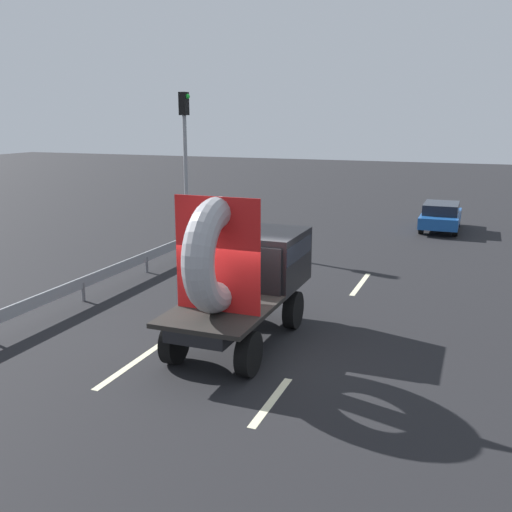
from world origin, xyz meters
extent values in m
plane|color=black|center=(0.00, 0.00, 0.00)|extent=(120.00, 120.00, 0.00)
cylinder|color=black|center=(-0.99, 1.81, 0.47)|extent=(0.28, 0.93, 0.93)
cylinder|color=black|center=(0.71, 1.81, 0.47)|extent=(0.28, 0.93, 0.93)
cylinder|color=black|center=(-0.99, -1.14, 0.47)|extent=(0.28, 0.93, 0.93)
cylinder|color=black|center=(0.71, -1.14, 0.47)|extent=(0.28, 0.93, 0.93)
cube|color=black|center=(-0.14, 0.45, 0.92)|extent=(1.30, 4.81, 0.25)
cube|color=black|center=(-0.14, 1.81, 1.72)|extent=(2.00, 2.09, 1.35)
cube|color=black|center=(-0.14, 1.76, 2.01)|extent=(2.02, 1.99, 0.44)
cube|color=black|center=(-0.14, -0.60, 1.09)|extent=(2.00, 2.72, 0.10)
cube|color=black|center=(-0.14, 0.71, 1.69)|extent=(1.80, 0.08, 1.10)
torus|color=#9E9EA3|center=(-0.14, -0.75, 2.35)|extent=(0.65, 2.42, 2.42)
cube|color=red|center=(-0.14, -0.75, 2.35)|extent=(1.90, 0.03, 2.42)
cylinder|color=black|center=(2.46, 17.85, 0.30)|extent=(0.21, 0.60, 0.60)
cylinder|color=black|center=(3.92, 17.85, 0.30)|extent=(0.21, 0.60, 0.60)
cylinder|color=black|center=(2.46, 15.33, 0.30)|extent=(0.21, 0.60, 0.60)
cylinder|color=black|center=(3.92, 15.33, 0.30)|extent=(0.21, 0.60, 0.60)
cube|color=#194C99|center=(3.19, 16.59, 0.56)|extent=(1.68, 3.93, 0.51)
cube|color=black|center=(3.19, 16.49, 1.05)|extent=(1.52, 2.20, 0.47)
cylinder|color=gray|center=(-6.56, 9.97, 2.60)|extent=(0.16, 0.16, 5.21)
cube|color=black|center=(-6.56, 9.97, 5.66)|extent=(0.30, 0.36, 0.90)
sphere|color=#19D833|center=(-6.39, 9.97, 5.94)|extent=(0.20, 0.20, 0.20)
cube|color=gray|center=(-5.51, 3.36, 0.55)|extent=(0.06, 13.52, 0.32)
cylinder|color=slate|center=(-5.51, 1.67, 0.28)|extent=(0.10, 0.10, 0.55)
cylinder|color=slate|center=(-5.51, 5.05, 0.28)|extent=(0.10, 0.10, 0.55)
cylinder|color=slate|center=(-5.51, 8.43, 0.28)|extent=(0.10, 0.10, 0.55)
cube|color=beige|center=(-1.81, -1.42, 0.00)|extent=(0.16, 2.88, 0.01)
cube|color=beige|center=(-1.81, 6.50, 0.00)|extent=(0.16, 2.44, 0.01)
cube|color=beige|center=(1.52, -2.04, 0.00)|extent=(0.16, 2.04, 0.01)
cube|color=beige|center=(1.52, 6.27, 0.00)|extent=(0.16, 2.63, 0.01)
camera|label=1|loc=(4.79, -11.20, 5.10)|focal=40.47mm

